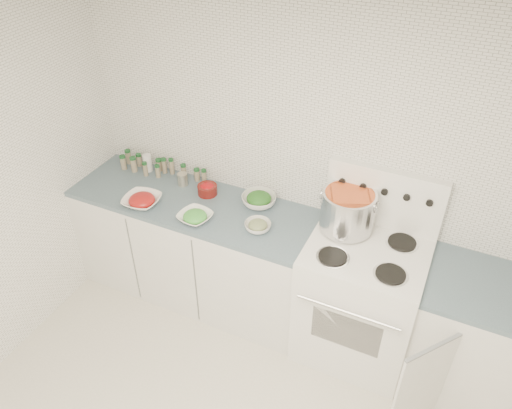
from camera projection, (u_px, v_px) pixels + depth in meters
name	position (u px, v px, depth m)	size (l,w,h in m)	color
room_walls	(202.00, 275.00, 2.09)	(3.54, 3.04, 2.52)	white
counter_left	(196.00, 248.00, 3.89)	(1.85, 0.62, 0.90)	white
stove	(360.00, 297.00, 3.42)	(0.76, 0.70, 1.36)	white
counter_right	(485.00, 343.00, 3.16)	(0.89, 0.94, 0.90)	white
stock_pot	(348.00, 209.00, 3.23)	(0.38, 0.35, 0.27)	silver
bowl_tomato	(142.00, 200.00, 3.57)	(0.29, 0.29, 0.09)	white
bowl_snowpea	(195.00, 217.00, 3.43)	(0.26, 0.26, 0.08)	white
bowl_broccoli	(259.00, 200.00, 3.57)	(0.30, 0.30, 0.10)	white
bowl_zucchini	(258.00, 226.00, 3.35)	(0.21, 0.21, 0.07)	white
bowl_pepper	(207.00, 189.00, 3.68)	(0.15, 0.15, 0.09)	#59120F
salt_canister	(148.00, 163.00, 3.93)	(0.07, 0.07, 0.14)	white
tin_can	(183.00, 179.00, 3.78)	(0.08, 0.08, 0.10)	#ADA693
spice_cluster	(156.00, 166.00, 3.91)	(0.74, 0.15, 0.13)	gray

